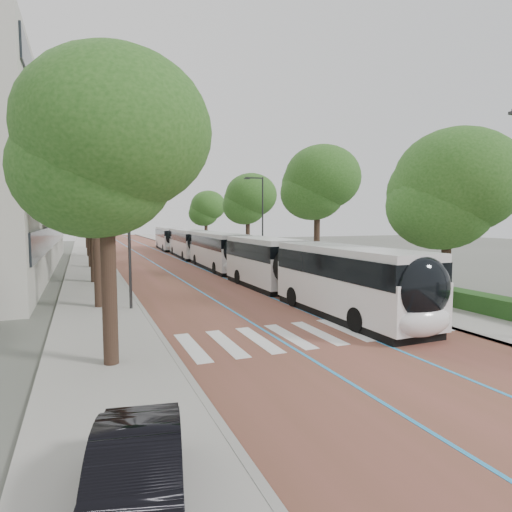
% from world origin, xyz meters
% --- Properties ---
extents(ground, '(160.00, 160.00, 0.00)m').
position_xyz_m(ground, '(0.00, 0.00, 0.00)').
color(ground, '#51544C').
rests_on(ground, ground).
extents(road, '(11.00, 140.00, 0.02)m').
position_xyz_m(road, '(0.00, 40.00, 0.01)').
color(road, brown).
rests_on(road, ground).
extents(sidewalk_left, '(4.00, 140.00, 0.12)m').
position_xyz_m(sidewalk_left, '(-7.50, 40.00, 0.06)').
color(sidewalk_left, '#9B9792').
rests_on(sidewalk_left, ground).
extents(sidewalk_right, '(4.00, 140.00, 0.12)m').
position_xyz_m(sidewalk_right, '(7.50, 40.00, 0.06)').
color(sidewalk_right, '#9B9792').
rests_on(sidewalk_right, ground).
extents(kerb_left, '(0.20, 140.00, 0.14)m').
position_xyz_m(kerb_left, '(-5.60, 40.00, 0.06)').
color(kerb_left, gray).
rests_on(kerb_left, ground).
extents(kerb_right, '(0.20, 140.00, 0.14)m').
position_xyz_m(kerb_right, '(5.60, 40.00, 0.06)').
color(kerb_right, gray).
rests_on(kerb_right, ground).
extents(zebra_crossing, '(10.55, 3.60, 0.01)m').
position_xyz_m(zebra_crossing, '(0.20, 1.00, 0.03)').
color(zebra_crossing, silver).
rests_on(zebra_crossing, ground).
extents(lane_line_left, '(0.12, 126.00, 0.01)m').
position_xyz_m(lane_line_left, '(-1.60, 40.00, 0.02)').
color(lane_line_left, '#2990D1').
rests_on(lane_line_left, road).
extents(lane_line_right, '(0.12, 126.00, 0.01)m').
position_xyz_m(lane_line_right, '(1.60, 40.00, 0.02)').
color(lane_line_right, '#2990D1').
rests_on(lane_line_right, road).
extents(hedge, '(1.20, 14.00, 0.80)m').
position_xyz_m(hedge, '(9.10, 0.00, 0.52)').
color(hedge, '#1E4618').
rests_on(hedge, sidewalk_right).
extents(streetlight_far, '(1.82, 0.20, 8.00)m').
position_xyz_m(streetlight_far, '(6.62, 22.00, 4.82)').
color(streetlight_far, '#2A2A2C').
rests_on(streetlight_far, sidewalk_right).
extents(lamp_post_left, '(0.14, 0.14, 8.00)m').
position_xyz_m(lamp_post_left, '(-6.10, 8.00, 4.12)').
color(lamp_post_left, '#2A2A2C').
rests_on(lamp_post_left, sidewalk_left).
extents(trees_left, '(6.40, 60.93, 9.71)m').
position_xyz_m(trees_left, '(-7.50, 27.19, 6.75)').
color(trees_left, black).
rests_on(trees_left, ground).
extents(trees_right, '(5.80, 47.29, 9.15)m').
position_xyz_m(trees_right, '(7.70, 18.90, 6.06)').
color(trees_right, black).
rests_on(trees_right, ground).
extents(lead_bus, '(2.65, 18.41, 3.20)m').
position_xyz_m(lead_bus, '(2.78, 6.66, 1.63)').
color(lead_bus, black).
rests_on(lead_bus, ground).
extents(bus_queued_0, '(2.96, 12.48, 3.20)m').
position_xyz_m(bus_queued_0, '(2.91, 22.76, 1.62)').
color(bus_queued_0, silver).
rests_on(bus_queued_0, ground).
extents(bus_queued_1, '(3.10, 12.50, 3.20)m').
position_xyz_m(bus_queued_1, '(3.12, 35.11, 1.62)').
color(bus_queued_1, silver).
rests_on(bus_queued_1, ground).
extents(bus_queued_2, '(3.23, 12.52, 3.20)m').
position_xyz_m(bus_queued_2, '(3.35, 48.24, 1.62)').
color(bus_queued_2, silver).
rests_on(bus_queued_2, ground).
extents(parked_car, '(1.95, 3.94, 1.24)m').
position_xyz_m(parked_car, '(-7.59, -7.14, 0.74)').
color(parked_car, black).
rests_on(parked_car, sidewalk_left).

